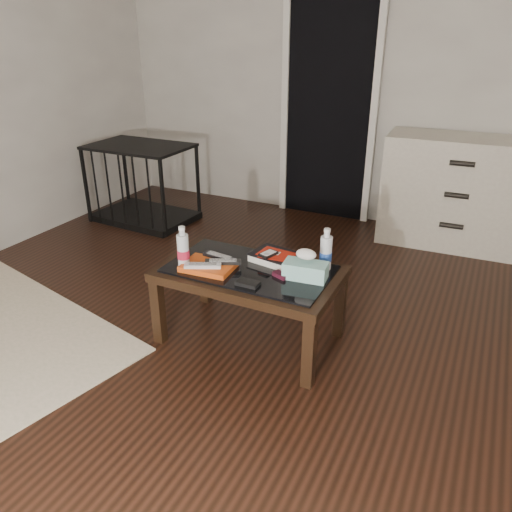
{
  "coord_description": "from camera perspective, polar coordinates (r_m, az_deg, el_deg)",
  "views": [
    {
      "loc": [
        1.04,
        -2.02,
        1.69
      ],
      "look_at": [
        -0.03,
        0.2,
        0.55
      ],
      "focal_mm": 35.0,
      "sensor_mm": 36.0,
      "label": 1
    }
  ],
  "objects": [
    {
      "name": "flip_phone",
      "position": [
        2.68,
        2.86,
        -2.2
      ],
      "size": [
        0.1,
        0.08,
        0.02
      ],
      "primitive_type": "cube",
      "rotation": [
        0.0,
        0.0,
        -0.39
      ],
      "color": "#320B17",
      "rests_on": "coffee_table"
    },
    {
      "name": "doorway",
      "position": [
        4.76,
        8.33,
        16.54
      ],
      "size": [
        0.9,
        0.08,
        2.07
      ],
      "color": "black",
      "rests_on": "ground"
    },
    {
      "name": "tissue_box",
      "position": [
        2.67,
        5.67,
        -1.65
      ],
      "size": [
        0.24,
        0.14,
        0.09
      ],
      "primitive_type": "cube",
      "rotation": [
        0.0,
        0.0,
        0.11
      ],
      "color": "teal",
      "rests_on": "coffee_table"
    },
    {
      "name": "remote_silver",
      "position": [
        2.73,
        -6.11,
        -1.07
      ],
      "size": [
        0.2,
        0.13,
        0.02
      ],
      "primitive_type": "cube",
      "rotation": [
        0.0,
        0.0,
        0.44
      ],
      "color": "silver",
      "rests_on": "magazines"
    },
    {
      "name": "water_bottle_right",
      "position": [
        2.75,
        8.01,
        0.81
      ],
      "size": [
        0.07,
        0.07,
        0.24
      ],
      "primitive_type": "cylinder",
      "rotation": [
        0.0,
        0.0,
        0.05
      ],
      "color": "silver",
      "rests_on": "coffee_table"
    },
    {
      "name": "wallet",
      "position": [
        2.6,
        -0.94,
        -3.12
      ],
      "size": [
        0.12,
        0.07,
        0.02
      ],
      "primitive_type": "cube",
      "rotation": [
        0.0,
        0.0,
        -0.0
      ],
      "color": "black",
      "rests_on": "coffee_table"
    },
    {
      "name": "textbook",
      "position": [
        2.86,
        2.11,
        -0.11
      ],
      "size": [
        0.28,
        0.24,
        0.05
      ],
      "primitive_type": "cube",
      "rotation": [
        0.0,
        0.0,
        -0.17
      ],
      "color": "black",
      "rests_on": "coffee_table"
    },
    {
      "name": "dresser",
      "position": [
        4.43,
        22.18,
        6.73
      ],
      "size": [
        1.22,
        0.56,
        0.9
      ],
      "rotation": [
        0.0,
        0.0,
        0.04
      ],
      "color": "beige",
      "rests_on": "ground"
    },
    {
      "name": "coffee_table",
      "position": [
        2.81,
        -0.7,
        -2.54
      ],
      "size": [
        1.0,
        0.6,
        0.46
      ],
      "color": "black",
      "rests_on": "ground"
    },
    {
      "name": "remote_black_front",
      "position": [
        2.77,
        -3.8,
        -0.64
      ],
      "size": [
        0.2,
        0.13,
        0.02
      ],
      "primitive_type": "cube",
      "rotation": [
        0.0,
        0.0,
        0.45
      ],
      "color": "black",
      "rests_on": "magazines"
    },
    {
      "name": "ipod",
      "position": [
        2.81,
        1.43,
        0.26
      ],
      "size": [
        0.09,
        0.12,
        0.02
      ],
      "primitive_type": "cube",
      "rotation": [
        0.0,
        0.0,
        -0.29
      ],
      "color": "black",
      "rests_on": "dvd_mailers"
    },
    {
      "name": "ground",
      "position": [
        2.83,
        -1.18,
        -11.81
      ],
      "size": [
        5.0,
        5.0,
        0.0
      ],
      "primitive_type": "plane",
      "color": "black",
      "rests_on": "ground"
    },
    {
      "name": "remote_black_back",
      "position": [
        2.83,
        -4.24,
        -0.04
      ],
      "size": [
        0.21,
        0.08,
        0.02
      ],
      "primitive_type": "cube",
      "rotation": [
        0.0,
        0.0,
        -0.14
      ],
      "color": "black",
      "rests_on": "magazines"
    },
    {
      "name": "magazines",
      "position": [
        2.78,
        -5.43,
        -1.15
      ],
      "size": [
        0.29,
        0.23,
        0.03
      ],
      "primitive_type": "cube",
      "rotation": [
        0.0,
        0.0,
        0.07
      ],
      "color": "#BE4511",
      "rests_on": "coffee_table"
    },
    {
      "name": "dvd_mailers",
      "position": [
        2.84,
        2.26,
        0.29
      ],
      "size": [
        0.2,
        0.15,
        0.01
      ],
      "primitive_type": "cube",
      "rotation": [
        0.0,
        0.0,
        -0.1
      ],
      "color": "#AD1A0B",
      "rests_on": "textbook"
    },
    {
      "name": "room_shell",
      "position": [
        2.27,
        -1.56,
        23.06
      ],
      "size": [
        5.0,
        5.0,
        5.0
      ],
      "color": "beige",
      "rests_on": "ground"
    },
    {
      "name": "water_bottle_left",
      "position": [
        2.78,
        -8.35,
        1.05
      ],
      "size": [
        0.08,
        0.08,
        0.24
      ],
      "primitive_type": "cylinder",
      "rotation": [
        0.0,
        0.0,
        -0.27
      ],
      "color": "silver",
      "rests_on": "coffee_table"
    },
    {
      "name": "pet_crate",
      "position": [
        4.85,
        -12.7,
        6.7
      ],
      "size": [
        0.94,
        0.65,
        0.71
      ],
      "rotation": [
        0.0,
        0.0,
        -0.06
      ],
      "color": "black",
      "rests_on": "ground"
    }
  ]
}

